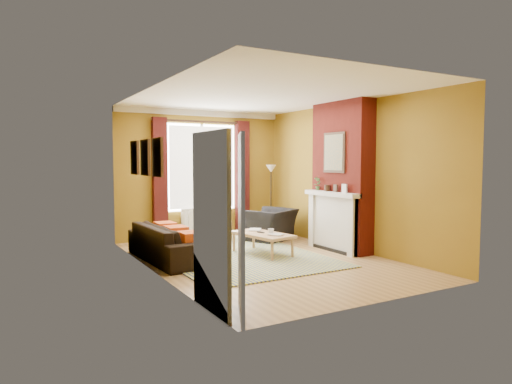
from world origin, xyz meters
TOP-DOWN VIEW (x-y plane):
  - ground at (0.00, 0.00)m, footprint 5.50×5.50m
  - room_walls at (0.63, 0.28)m, footprint 3.82×5.54m
  - striped_rug at (-0.26, 0.53)m, footprint 2.65×3.66m
  - sofa at (-1.42, 0.73)m, footprint 0.91×2.12m
  - armchair at (1.07, 1.56)m, footprint 1.33×1.27m
  - coffee_table at (0.18, 0.33)m, footprint 0.80×1.28m
  - wicker_stool at (0.23, 2.04)m, footprint 0.33×0.33m
  - floor_lamp at (1.51, 2.22)m, footprint 0.31×0.31m
  - book_a at (0.19, -0.03)m, footprint 0.29×0.31m
  - book_b at (0.13, 0.75)m, footprint 0.35×0.37m
  - mug at (0.24, 0.14)m, footprint 0.12×0.12m
  - tv_remote at (0.17, 0.37)m, footprint 0.09×0.15m

SIDE VIEW (x-z plane):
  - ground at x=0.00m, z-range 0.00..0.00m
  - striped_rug at x=-0.26m, z-range 0.00..0.02m
  - wicker_stool at x=0.23m, z-range 0.00..0.41m
  - sofa at x=-1.42m, z-range 0.00..0.61m
  - armchair at x=1.07m, z-range 0.00..0.67m
  - coffee_table at x=0.18m, z-range 0.16..0.55m
  - tv_remote at x=0.17m, z-range 0.40..0.42m
  - book_b at x=0.13m, z-range 0.40..0.42m
  - book_a at x=0.19m, z-range 0.40..0.42m
  - mug at x=0.24m, z-range 0.40..0.50m
  - floor_lamp at x=1.51m, z-range 0.46..2.06m
  - room_walls at x=0.63m, z-range -0.04..2.80m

